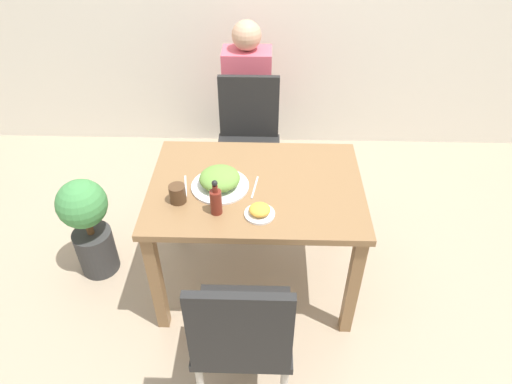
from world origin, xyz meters
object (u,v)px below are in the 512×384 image
(drink_cup, at_px, (178,194))
(person_figure, at_px, (247,102))
(potted_plant_left, at_px, (88,224))
(chair_far, at_px, (248,138))
(chair_near, at_px, (242,333))
(sauce_bottle, at_px, (216,201))
(food_plate, at_px, (220,180))
(side_plate, at_px, (260,211))

(drink_cup, distance_m, person_figure, 1.34)
(potted_plant_left, bearing_deg, chair_far, 37.57)
(chair_near, xyz_separation_m, person_figure, (-0.06, 1.90, 0.05))
(chair_near, xyz_separation_m, chair_far, (-0.04, 1.49, 0.00))
(potted_plant_left, bearing_deg, person_figure, 51.51)
(person_figure, bearing_deg, drink_cup, -102.19)
(chair_far, relative_size, sauce_bottle, 4.82)
(chair_far, height_order, potted_plant_left, chair_far)
(food_plate, relative_size, drink_cup, 3.16)
(side_plate, distance_m, sauce_bottle, 0.21)
(person_figure, bearing_deg, chair_far, -86.65)
(chair_far, distance_m, sauce_bottle, 1.01)
(chair_far, relative_size, potted_plant_left, 1.39)
(chair_far, bearing_deg, potted_plant_left, -142.43)
(chair_far, distance_m, food_plate, 0.82)
(side_plate, bearing_deg, chair_near, -96.64)
(food_plate, xyz_separation_m, sauce_bottle, (0.00, -0.19, 0.03))
(chair_near, relative_size, food_plate, 3.13)
(side_plate, xyz_separation_m, sauce_bottle, (-0.21, 0.01, 0.05))
(chair_near, relative_size, sauce_bottle, 4.82)
(food_plate, distance_m, person_figure, 1.20)
(person_figure, bearing_deg, food_plate, -94.17)
(chair_near, bearing_deg, sauce_bottle, -74.48)
(sauce_bottle, xyz_separation_m, person_figure, (0.09, 1.38, -0.22))
(chair_near, bearing_deg, person_figure, -88.20)
(food_plate, height_order, drink_cup, food_plate)
(potted_plant_left, bearing_deg, food_plate, -5.94)
(food_plate, bearing_deg, drink_cup, -149.13)
(chair_far, xyz_separation_m, potted_plant_left, (-0.90, -0.69, -0.16))
(side_plate, height_order, potted_plant_left, side_plate)
(side_plate, bearing_deg, person_figure, 94.91)
(chair_far, distance_m, potted_plant_left, 1.15)
(food_plate, distance_m, sauce_bottle, 0.20)
(food_plate, xyz_separation_m, person_figure, (0.09, 1.18, -0.19))
(chair_near, distance_m, person_figure, 1.90)
(sauce_bottle, bearing_deg, potted_plant_left, 160.79)
(food_plate, xyz_separation_m, potted_plant_left, (-0.79, 0.08, -0.40))
(chair_near, xyz_separation_m, potted_plant_left, (-0.94, 0.80, -0.16))
(chair_far, bearing_deg, side_plate, -84.45)
(drink_cup, bearing_deg, person_figure, 77.81)
(sauce_bottle, bearing_deg, person_figure, 86.44)
(side_plate, xyz_separation_m, potted_plant_left, (-1.00, 0.29, -0.38))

